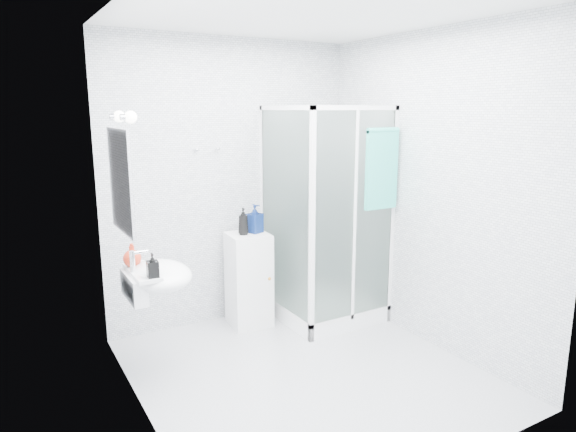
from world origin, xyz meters
TOP-DOWN VIEW (x-y plane):
  - room at (0.00, 0.00)m, footprint 2.40×2.60m
  - shower_enclosure at (0.67, 0.77)m, footprint 0.90×0.95m
  - wall_basin at (-0.99, 0.45)m, footprint 0.46×0.56m
  - mirror at (-1.19, 0.45)m, footprint 0.02×0.60m
  - vanity_lights at (-1.14, 0.45)m, footprint 0.10×0.40m
  - wall_hooks at (-0.25, 1.26)m, footprint 0.23×0.06m
  - storage_cabinet at (0.03, 1.03)m, footprint 0.39×0.40m
  - hand_towel at (1.00, 0.36)m, footprint 0.33×0.05m
  - shampoo_bottle_a at (-0.02, 1.02)m, footprint 0.11×0.11m
  - shampoo_bottle_b at (0.10, 1.04)m, footprint 0.15×0.15m
  - soap_dispenser_orange at (-1.11, 0.58)m, footprint 0.15×0.15m
  - soap_dispenser_black at (-1.05, 0.26)m, footprint 0.08×0.08m

SIDE VIEW (x-z plane):
  - storage_cabinet at x=0.03m, z-range 0.00..0.87m
  - shower_enclosure at x=0.67m, z-range -0.55..1.45m
  - wall_basin at x=-0.99m, z-range 0.62..0.97m
  - soap_dispenser_black at x=-1.05m, z-range 0.86..1.03m
  - soap_dispenser_orange at x=-1.11m, z-range 0.86..1.03m
  - shampoo_bottle_a at x=-0.02m, z-range 0.87..1.11m
  - shampoo_bottle_b at x=0.10m, z-range 0.87..1.13m
  - room at x=0.00m, z-range 0.00..2.60m
  - hand_towel at x=1.00m, z-range 1.13..1.83m
  - mirror at x=-1.19m, z-range 1.15..1.85m
  - wall_hooks at x=-0.25m, z-range 1.60..1.64m
  - vanity_lights at x=-1.14m, z-range 1.88..1.96m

